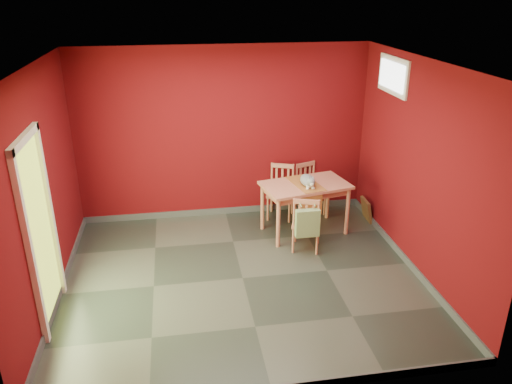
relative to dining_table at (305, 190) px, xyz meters
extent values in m
plane|color=#2D342D|center=(-1.11, -1.16, -0.68)|extent=(4.50, 4.50, 0.00)
plane|color=#57090D|center=(-1.11, 0.84, 0.67)|extent=(4.50, 0.00, 4.50)
plane|color=#57090D|center=(-1.11, -3.16, 0.67)|extent=(4.50, 0.00, 4.50)
plane|color=#57090D|center=(-3.36, -1.16, 0.67)|extent=(0.00, 4.00, 4.00)
plane|color=#57090D|center=(1.14, -1.16, 0.67)|extent=(0.00, 4.00, 4.00)
plane|color=white|center=(-1.11, -1.16, 2.02)|extent=(4.50, 4.50, 0.00)
cube|color=#3F4244|center=(-1.11, 0.83, -0.63)|extent=(4.50, 0.02, 0.10)
cube|color=#3F4244|center=(-3.34, -1.16, -0.63)|extent=(0.03, 4.00, 0.10)
cube|color=#3F4244|center=(1.13, -1.16, -0.63)|extent=(0.03, 4.00, 0.10)
cube|color=#B7D838|center=(-3.35, -1.56, 0.34)|extent=(0.02, 0.85, 2.05)
cube|color=white|center=(-3.32, -2.02, 0.38)|extent=(0.06, 0.08, 2.13)
cube|color=white|center=(-3.32, -1.09, 0.38)|extent=(0.06, 0.08, 2.13)
cube|color=white|center=(-3.32, -1.56, 1.41)|extent=(0.06, 1.01, 0.08)
cube|color=white|center=(1.12, -0.16, 1.67)|extent=(0.03, 0.90, 0.50)
cube|color=white|center=(1.10, -0.16, 1.67)|extent=(0.02, 0.76, 0.36)
cube|color=silver|center=(0.49, 0.83, -0.38)|extent=(0.08, 0.02, 0.12)
cube|color=#C3755B|center=(0.00, 0.00, 0.08)|extent=(1.37, 0.97, 0.04)
cube|color=#C3755B|center=(0.00, 0.00, 0.00)|extent=(1.22, 0.82, 0.10)
cylinder|color=#C3755B|center=(-0.49, -0.41, -0.31)|extent=(0.06, 0.06, 0.74)
cylinder|color=#C3755B|center=(-0.61, 0.18, -0.31)|extent=(0.06, 0.06, 0.74)
cylinder|color=#C3755B|center=(0.61, -0.18, -0.31)|extent=(0.06, 0.06, 0.74)
cylinder|color=#C3755B|center=(0.49, 0.41, -0.31)|extent=(0.06, 0.06, 0.74)
cube|color=#9D5B28|center=(0.00, 0.00, 0.10)|extent=(0.48, 0.76, 0.01)
cube|color=#9D5B28|center=(0.00, -0.36, -0.08)|extent=(0.34, 0.08, 0.35)
cube|color=#C3755B|center=(-0.25, 0.56, -0.27)|extent=(0.52, 0.52, 0.04)
cylinder|color=#C3755B|center=(-0.47, 0.46, -0.49)|extent=(0.03, 0.03, 0.39)
cylinder|color=#C3755B|center=(-0.35, 0.78, -0.49)|extent=(0.03, 0.03, 0.39)
cylinder|color=#C3755B|center=(-0.15, 0.34, -0.49)|extent=(0.03, 0.03, 0.39)
cylinder|color=#C3755B|center=(-0.03, 0.66, -0.49)|extent=(0.03, 0.03, 0.39)
cylinder|color=#C3755B|center=(-0.35, 0.78, -0.04)|extent=(0.03, 0.03, 0.43)
cylinder|color=#C3755B|center=(-0.03, 0.66, -0.04)|extent=(0.03, 0.03, 0.43)
cube|color=#C3755B|center=(-0.19, 0.72, 0.14)|extent=(0.35, 0.16, 0.07)
cube|color=#C3755B|center=(-0.28, 0.76, -0.08)|extent=(0.04, 0.03, 0.33)
cube|color=#C3755B|center=(-0.19, 0.72, -0.08)|extent=(0.04, 0.03, 0.33)
cube|color=#C3755B|center=(-0.10, 0.69, -0.08)|extent=(0.04, 0.03, 0.33)
cube|color=#C3755B|center=(0.26, 0.62, -0.28)|extent=(0.50, 0.50, 0.04)
cylinder|color=#C3755B|center=(0.16, 0.40, -0.49)|extent=(0.03, 0.03, 0.38)
cylinder|color=#C3755B|center=(0.05, 0.72, -0.49)|extent=(0.03, 0.03, 0.38)
cylinder|color=#C3755B|center=(0.48, 0.52, -0.49)|extent=(0.03, 0.03, 0.38)
cylinder|color=#C3755B|center=(0.36, 0.84, -0.49)|extent=(0.03, 0.03, 0.38)
cylinder|color=#C3755B|center=(0.05, 0.72, -0.06)|extent=(0.03, 0.03, 0.42)
cylinder|color=#C3755B|center=(0.36, 0.84, -0.06)|extent=(0.03, 0.03, 0.42)
cube|color=#C3755B|center=(0.20, 0.78, 0.12)|extent=(0.34, 0.15, 0.06)
cube|color=#C3755B|center=(0.12, 0.74, -0.09)|extent=(0.04, 0.03, 0.32)
cube|color=#C3755B|center=(0.20, 0.78, -0.09)|extent=(0.04, 0.03, 0.32)
cube|color=#C3755B|center=(0.29, 0.81, -0.09)|extent=(0.04, 0.03, 0.32)
cube|color=#C3755B|center=(-0.11, -0.51, -0.29)|extent=(0.49, 0.49, 0.04)
cylinder|color=#C3755B|center=(0.10, -0.41, -0.49)|extent=(0.03, 0.03, 0.38)
cylinder|color=#C3755B|center=(0.00, -0.72, -0.49)|extent=(0.03, 0.03, 0.38)
cylinder|color=#C3755B|center=(-0.21, -0.30, -0.49)|extent=(0.03, 0.03, 0.38)
cylinder|color=#C3755B|center=(-0.32, -0.61, -0.49)|extent=(0.03, 0.03, 0.38)
cylinder|color=#C3755B|center=(0.00, -0.72, -0.06)|extent=(0.03, 0.03, 0.41)
cylinder|color=#C3755B|center=(-0.32, -0.61, -0.06)|extent=(0.03, 0.03, 0.41)
cube|color=#C3755B|center=(-0.16, -0.67, 0.11)|extent=(0.34, 0.14, 0.06)
cube|color=#C3755B|center=(-0.07, -0.70, -0.10)|extent=(0.04, 0.03, 0.32)
cube|color=#C3755B|center=(-0.16, -0.67, -0.10)|extent=(0.04, 0.03, 0.32)
cube|color=#C3755B|center=(-0.25, -0.64, -0.10)|extent=(0.04, 0.03, 0.32)
cube|color=#799660|center=(-0.16, -0.75, -0.17)|extent=(0.33, 0.10, 0.39)
cylinder|color=#799660|center=(-0.25, -0.69, 0.09)|extent=(0.02, 0.16, 0.02)
cylinder|color=#799660|center=(-0.07, -0.69, 0.09)|extent=(0.02, 0.16, 0.02)
cube|color=brown|center=(1.08, 0.22, -0.51)|extent=(0.12, 0.36, 0.35)
cube|color=black|center=(1.08, 0.22, -0.51)|extent=(0.08, 0.25, 0.25)
camera|label=1|loc=(-1.84, -6.60, 2.82)|focal=35.00mm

